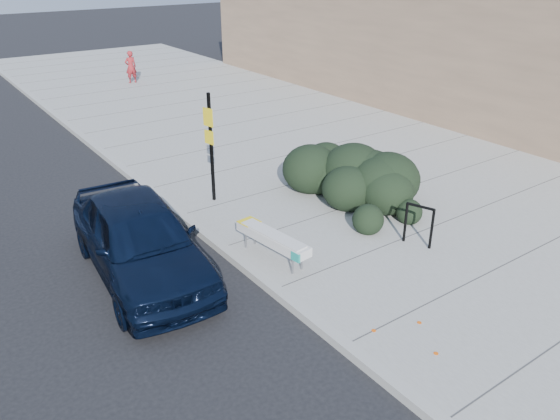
# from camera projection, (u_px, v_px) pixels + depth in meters

# --- Properties ---
(ground) EXTENTS (120.00, 120.00, 0.00)m
(ground) POSITION_uv_depth(u_px,v_px,m) (277.00, 295.00, 10.47)
(ground) COLOR black
(ground) RESTS_ON ground
(sidewalk_near) EXTENTS (11.20, 50.00, 0.15)m
(sidewalk_near) POSITION_uv_depth(u_px,v_px,m) (331.00, 160.00, 17.05)
(sidewalk_near) COLOR gray
(sidewalk_near) RESTS_ON ground
(curb_near) EXTENTS (0.22, 50.00, 0.17)m
(curb_near) POSITION_uv_depth(u_px,v_px,m) (166.00, 203.00, 14.11)
(curb_near) COLOR #9E9E99
(curb_near) RESTS_ON ground
(building_near) EXTENTS (6.00, 36.00, 5.00)m
(building_near) POSITION_uv_depth(u_px,v_px,m) (556.00, 58.00, 18.89)
(building_near) COLOR brown
(building_near) RESTS_ON sidewalk_near
(bench) EXTENTS (0.62, 1.97, 0.58)m
(bench) POSITION_uv_depth(u_px,v_px,m) (273.00, 239.00, 11.25)
(bench) COLOR gray
(bench) RESTS_ON sidewalk_near
(bike_rack) EXTENTS (0.27, 0.61, 0.95)m
(bike_rack) POSITION_uv_depth(u_px,v_px,m) (419.00, 221.00, 11.73)
(bike_rack) COLOR black
(bike_rack) RESTS_ON sidewalk_near
(sign_post) EXTENTS (0.14, 0.32, 2.79)m
(sign_post) POSITION_uv_depth(u_px,v_px,m) (210.00, 142.00, 13.47)
(sign_post) COLOR black
(sign_post) RESTS_ON sidewalk_near
(hedge) EXTENTS (2.85, 4.48, 1.56)m
(hedge) POSITION_uv_depth(u_px,v_px,m) (348.00, 169.00, 14.01)
(hedge) COLOR black
(hedge) RESTS_ON sidewalk_near
(sedan_navy) EXTENTS (2.35, 4.96, 1.64)m
(sedan_navy) POSITION_uv_depth(u_px,v_px,m) (140.00, 239.00, 10.81)
(sedan_navy) COLOR black
(sedan_navy) RESTS_ON ground
(pedestrian) EXTENTS (0.56, 0.37, 1.53)m
(pedestrian) POSITION_uv_depth(u_px,v_px,m) (131.00, 67.00, 26.52)
(pedestrian) COLOR maroon
(pedestrian) RESTS_ON sidewalk_near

